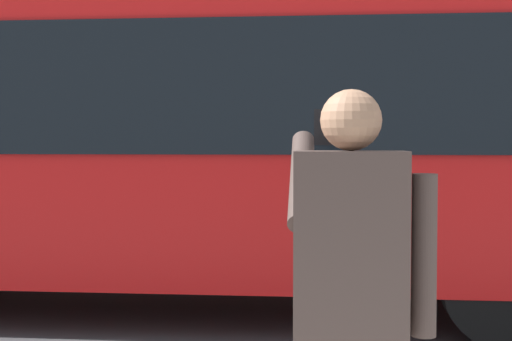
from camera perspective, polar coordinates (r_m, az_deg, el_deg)
name	(u,v)px	position (r m, az deg, el deg)	size (l,w,h in m)	color
ground_plane	(318,302)	(7.61, 4.89, -10.24)	(60.00, 60.00, 0.00)	#38383A
red_bus	(164,138)	(7.22, -7.23, 2.53)	(9.05, 2.54, 3.08)	red
pedestrian_photographer	(351,287)	(2.66, 7.50, -9.05)	(0.53, 0.52, 1.70)	#2D2D33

